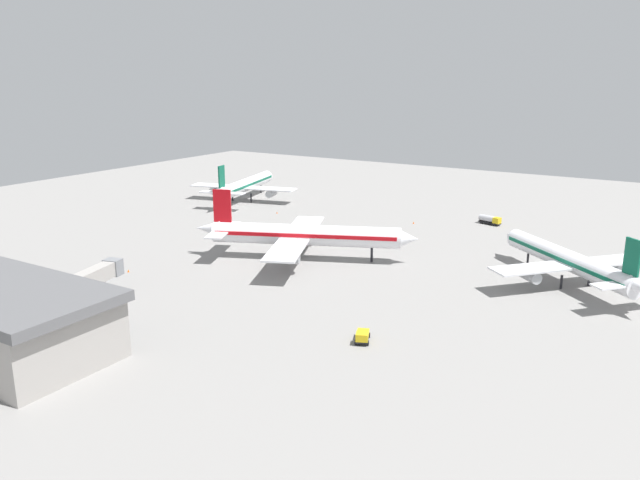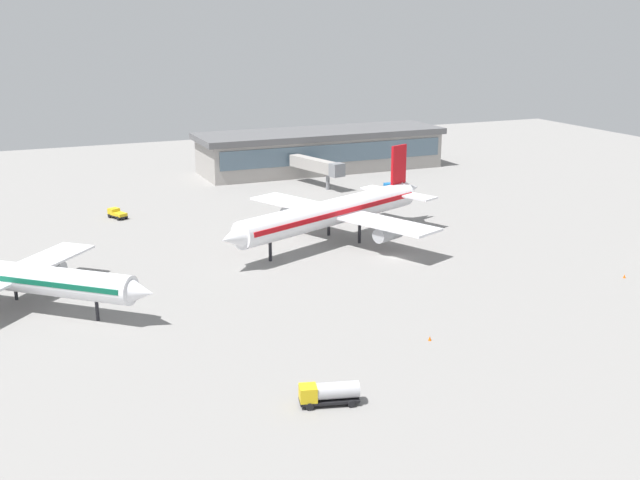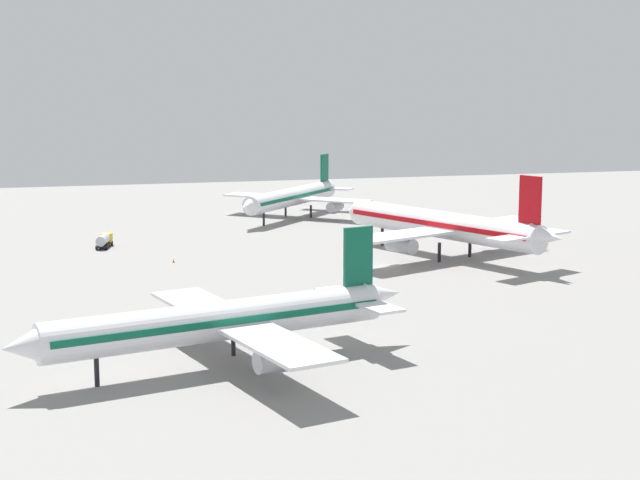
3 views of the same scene
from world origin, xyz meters
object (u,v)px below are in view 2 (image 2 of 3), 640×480
object	(u,v)px
airplane_at_gate	(333,212)
safety_cone_mid_apron	(430,338)
safety_cone_far_side	(624,276)
airplane_distant	(12,276)
fuel_truck	(329,393)
pushback_tractor	(117,213)
safety_cone_near_gate	(388,197)
baggage_tug	(390,188)

from	to	relation	value
airplane_at_gate	safety_cone_mid_apron	xyz separation A→B (m)	(7.25, 45.77, -5.36)
safety_cone_far_side	safety_cone_mid_apron	bearing A→B (deg)	12.76
airplane_at_gate	airplane_distant	xyz separation A→B (m)	(54.74, 13.31, -0.82)
fuel_truck	safety_cone_far_side	size ratio (longest dim) A/B	10.96
fuel_truck	pushback_tractor	bearing A→B (deg)	-70.51
safety_cone_mid_apron	safety_cone_far_side	size ratio (longest dim) A/B	1.00
safety_cone_mid_apron	fuel_truck	bearing A→B (deg)	29.47
airplane_at_gate	safety_cone_near_gate	distance (m)	38.78
fuel_truck	baggage_tug	bearing A→B (deg)	-106.93
airplane_at_gate	fuel_truck	distance (m)	62.02
safety_cone_near_gate	safety_cone_far_side	distance (m)	64.95
baggage_tug	pushback_tractor	world-z (taller)	baggage_tug
safety_cone_near_gate	baggage_tug	bearing A→B (deg)	-122.10
airplane_distant	baggage_tug	world-z (taller)	airplane_distant
airplane_at_gate	baggage_tug	bearing A→B (deg)	-155.04
fuel_truck	airplane_distant	bearing A→B (deg)	-41.20
baggage_tug	fuel_truck	bearing A→B (deg)	62.52
airplane_at_gate	airplane_distant	bearing A→B (deg)	-9.55
safety_cone_far_side	pushback_tractor	bearing A→B (deg)	-46.40
pushback_tractor	safety_cone_mid_apron	distance (m)	83.42
airplane_at_gate	fuel_truck	world-z (taller)	airplane_at_gate
airplane_distant	fuel_truck	world-z (taller)	airplane_distant
airplane_distant	baggage_tug	bearing A→B (deg)	70.33
baggage_tug	fuel_truck	distance (m)	104.42
baggage_tug	safety_cone_far_side	size ratio (longest dim) A/B	5.55
airplane_distant	safety_cone_far_side	distance (m)	91.43
airplane_distant	safety_cone_mid_apron	distance (m)	57.70
airplane_at_gate	safety_cone_mid_apron	size ratio (longest dim) A/B	80.90
safety_cone_mid_apron	airplane_at_gate	bearing A→B (deg)	-99.00
baggage_tug	safety_cone_near_gate	bearing A→B (deg)	62.16
airplane_distant	airplane_at_gate	bearing A→B (deg)	55.32
fuel_truck	safety_cone_near_gate	xyz separation A→B (m)	(-52.07, -84.25, -1.09)
baggage_tug	pushback_tractor	size ratio (longest dim) A/B	0.70
airplane_distant	safety_cone_far_side	bearing A→B (deg)	26.93
fuel_truck	pushback_tractor	distance (m)	90.07
safety_cone_near_gate	safety_cone_mid_apron	size ratio (longest dim) A/B	1.00
airplane_at_gate	pushback_tractor	xyz separation A→B (m)	(33.14, -33.53, -4.69)
airplane_at_gate	pushback_tractor	size ratio (longest dim) A/B	10.13
baggage_tug	fuel_truck	xyz separation A→B (m)	(54.93, 88.81, 0.23)
baggage_tug	safety_cone_mid_apron	bearing A→B (deg)	69.34
airplane_distant	safety_cone_mid_apron	xyz separation A→B (m)	(-47.49, 32.46, -4.55)
airplane_distant	pushback_tractor	bearing A→B (deg)	106.89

